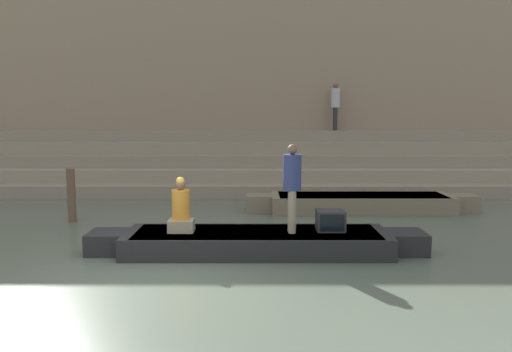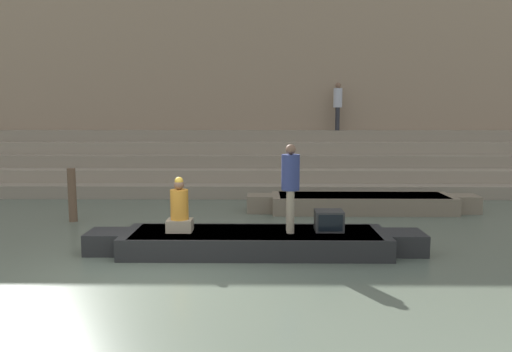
# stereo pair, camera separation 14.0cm
# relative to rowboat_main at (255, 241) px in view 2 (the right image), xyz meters

# --- Properties ---
(ground_plane) EXTENTS (120.00, 120.00, 0.00)m
(ground_plane) POSITION_rel_rowboat_main_xyz_m (-1.76, -1.45, -0.22)
(ground_plane) COLOR #566051
(ghat_steps) EXTENTS (36.00, 3.77, 1.98)m
(ghat_steps) POSITION_rel_rowboat_main_xyz_m (-1.76, 8.13, 0.51)
(ghat_steps) COLOR gray
(ghat_steps) RESTS_ON ground
(back_wall) EXTENTS (34.20, 1.28, 8.55)m
(back_wall) POSITION_rel_rowboat_main_xyz_m (-1.76, 10.11, 4.03)
(back_wall) COLOR #937A60
(back_wall) RESTS_ON ground
(rowboat_main) EXTENTS (6.31, 1.50, 0.40)m
(rowboat_main) POSITION_rel_rowboat_main_xyz_m (0.00, 0.00, 0.00)
(rowboat_main) COLOR black
(rowboat_main) RESTS_ON ground
(person_standing) EXTENTS (0.34, 0.34, 1.64)m
(person_standing) POSITION_rel_rowboat_main_xyz_m (0.65, -0.02, 1.13)
(person_standing) COLOR gray
(person_standing) RESTS_ON rowboat_main
(person_rowing) EXTENTS (0.47, 0.37, 1.03)m
(person_rowing) POSITION_rel_rowboat_main_xyz_m (-1.42, 0.00, 0.60)
(person_rowing) COLOR gray
(person_rowing) RESTS_ON rowboat_main
(tv_set) EXTENTS (0.53, 0.46, 0.39)m
(tv_set) POSITION_rel_rowboat_main_xyz_m (1.39, 0.10, 0.38)
(tv_set) COLOR #2D2D2D
(tv_set) RESTS_ON rowboat_main
(moored_boat_shore) EXTENTS (6.08, 1.28, 0.45)m
(moored_boat_shore) POSITION_rel_rowboat_main_xyz_m (2.78, 3.90, 0.03)
(moored_boat_shore) COLOR #756651
(moored_boat_shore) RESTS_ON ground
(mooring_post) EXTENTS (0.20, 0.20, 1.29)m
(mooring_post) POSITION_rel_rowboat_main_xyz_m (-4.45, 2.66, 0.43)
(mooring_post) COLOR brown
(mooring_post) RESTS_ON ground
(person_on_steps) EXTENTS (0.32, 0.32, 1.71)m
(person_on_steps) POSITION_rel_rowboat_main_xyz_m (2.87, 9.14, 2.76)
(person_on_steps) COLOR #28282D
(person_on_steps) RESTS_ON ghat_steps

